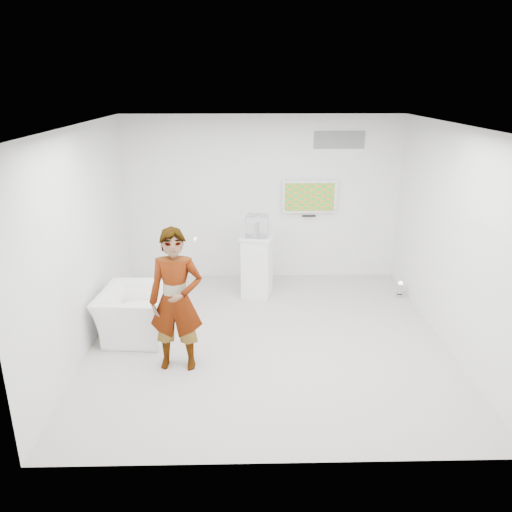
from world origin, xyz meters
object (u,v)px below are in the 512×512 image
person (176,300)px  floor_uplight (400,289)px  pedestal (257,266)px  armchair (134,313)px  tv (309,197)px

person → floor_uplight: person is taller
pedestal → armchair: bearing=-141.5°
tv → armchair: size_ratio=0.93×
tv → armchair: (-2.79, -2.28, -1.20)m
person → armchair: person is taller
pedestal → floor_uplight: pedestal is taller
person → pedestal: person is taller
armchair → floor_uplight: bearing=-68.2°
armchair → pedestal: pedestal is taller
tv → floor_uplight: tv is taller
tv → pedestal: (-0.97, -0.84, -1.02)m
tv → floor_uplight: size_ratio=3.73×
tv → person: bearing=-123.0°
tv → armchair: bearing=-140.7°
tv → pedestal: tv is taller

